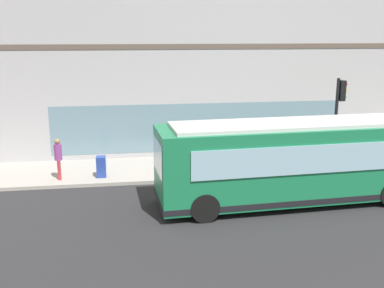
{
  "coord_description": "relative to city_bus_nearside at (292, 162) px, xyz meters",
  "views": [
    {
      "loc": [
        -15.7,
        3.66,
        6.2
      ],
      "look_at": [
        1.87,
        1.01,
        1.86
      ],
      "focal_mm": 42.72,
      "sensor_mm": 36.0,
      "label": 1
    }
  ],
  "objects": [
    {
      "name": "city_bus_nearside",
      "position": [
        0.0,
        0.0,
        0.0
      ],
      "size": [
        3.08,
        10.16,
        3.07
      ],
      "color": "#197247",
      "rests_on": "ground"
    },
    {
      "name": "traffic_light_near_corner",
      "position": [
        3.33,
        -3.34,
        1.47
      ],
      "size": [
        0.32,
        0.49,
        4.13
      ],
      "color": "black",
      "rests_on": "sidewalk_curb"
    },
    {
      "name": "ground",
      "position": [
        0.24,
        2.42,
        -1.55
      ],
      "size": [
        120.0,
        120.0,
        0.0
      ],
      "primitive_type": "plane",
      "color": "#262628"
    },
    {
      "name": "fire_hydrant",
      "position": [
        4.27,
        -3.72,
        -1.04
      ],
      "size": [
        0.35,
        0.35,
        0.74
      ],
      "color": "yellow",
      "rests_on": "sidewalk_curb"
    },
    {
      "name": "pedestrian_by_light_pole",
      "position": [
        4.7,
        -5.69,
        -0.41
      ],
      "size": [
        0.32,
        0.32,
        1.73
      ],
      "color": "#3F8C4C",
      "rests_on": "sidewalk_curb"
    },
    {
      "name": "newspaper_vending_box",
      "position": [
        3.74,
        7.13,
        -0.95
      ],
      "size": [
        0.44,
        0.42,
        0.9
      ],
      "color": "#263F99",
      "rests_on": "sidewalk_curb"
    },
    {
      "name": "pedestrian_walking_along_curb",
      "position": [
        3.64,
        8.88,
        -0.38
      ],
      "size": [
        0.32,
        0.32,
        1.77
      ],
      "color": "#B23338",
      "rests_on": "sidewalk_curb"
    },
    {
      "name": "sidewalk_curb",
      "position": [
        4.75,
        2.42,
        -1.48
      ],
      "size": [
        3.8,
        40.0,
        0.15
      ],
      "primitive_type": "cube",
      "color": "#9E9991",
      "rests_on": "ground"
    },
    {
      "name": "building_corner",
      "position": [
        10.96,
        2.42,
        3.5
      ],
      "size": [
        8.69,
        20.63,
        10.12
      ],
      "color": "#A8A8AD",
      "rests_on": "ground"
    }
  ]
}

